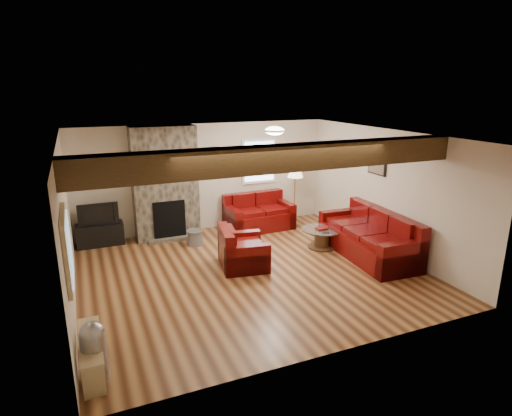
{
  "coord_description": "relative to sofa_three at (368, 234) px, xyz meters",
  "views": [
    {
      "loc": [
        -2.74,
        -6.77,
        3.32
      ],
      "look_at": [
        0.29,
        0.4,
        1.09
      ],
      "focal_mm": 30.0,
      "sensor_mm": 36.0,
      "label": 1
    }
  ],
  "objects": [
    {
      "name": "coffee_table",
      "position": [
        -0.62,
        0.73,
        -0.25
      ],
      "size": [
        0.86,
        0.86,
        0.45
      ],
      "color": "#412A14",
      "rests_on": "floor"
    },
    {
      "name": "television",
      "position": [
        -4.93,
        2.72,
        0.26
      ],
      "size": [
        0.82,
        0.11,
        0.47
      ],
      "primitive_type": "imported",
      "color": "black",
      "rests_on": "tv_cabinet"
    },
    {
      "name": "ceiling_dome",
      "position": [
        -1.58,
        1.09,
        1.98
      ],
      "size": [
        0.4,
        0.4,
        0.18
      ],
      "primitive_type": null,
      "color": "white",
      "rests_on": "room"
    },
    {
      "name": "tv_cabinet",
      "position": [
        -4.93,
        2.72,
        -0.21
      ],
      "size": [
        0.96,
        0.39,
        0.48
      ],
      "primitive_type": "cube",
      "color": "black",
      "rests_on": "floor"
    },
    {
      "name": "armchair_red",
      "position": [
        -2.5,
        0.47,
        -0.07
      ],
      "size": [
        0.98,
        1.08,
        0.77
      ],
      "primitive_type": null,
      "rotation": [
        0.0,
        0.0,
        1.4
      ],
      "color": "#480905",
      "rests_on": "floor"
    },
    {
      "name": "pedal_bin",
      "position": [
        -5.28,
        -1.89,
        -0.08
      ],
      "size": [
        0.36,
        0.36,
        0.74
      ],
      "primitive_type": null,
      "rotation": [
        0.0,
        0.0,
        0.25
      ],
      "color": "#96969B",
      "rests_on": "floor"
    },
    {
      "name": "room",
      "position": [
        -2.48,
        0.19,
        0.79
      ],
      "size": [
        8.0,
        8.0,
        8.0
      ],
      "color": "#532B16",
      "rests_on": "ground"
    },
    {
      "name": "pine_bench",
      "position": [
        -5.31,
        -1.71,
        -0.25
      ],
      "size": [
        0.26,
        1.11,
        0.41
      ],
      "primitive_type": null,
      "color": "tan",
      "rests_on": "floor"
    },
    {
      "name": "sofa_three",
      "position": [
        0.0,
        0.0,
        0.0
      ],
      "size": [
        1.12,
        2.41,
        0.91
      ],
      "primitive_type": null,
      "rotation": [
        0.0,
        0.0,
        -1.63
      ],
      "color": "#480905",
      "rests_on": "floor"
    },
    {
      "name": "artwork_back",
      "position": [
        -2.33,
        2.9,
        1.24
      ],
      "size": [
        0.42,
        0.06,
        0.52
      ],
      "primitive_type": null,
      "color": "black",
      "rests_on": "room"
    },
    {
      "name": "loveseat",
      "position": [
        -1.33,
        2.42,
        -0.04
      ],
      "size": [
        1.59,
        0.95,
        0.83
      ],
      "primitive_type": null,
      "rotation": [
        0.0,
        0.0,
        0.04
      ],
      "color": "#480905",
      "rests_on": "floor"
    },
    {
      "name": "artwork_right",
      "position": [
        0.48,
        0.49,
        1.29
      ],
      "size": [
        0.06,
        0.55,
        0.42
      ],
      "primitive_type": null,
      "color": "black",
      "rests_on": "room"
    },
    {
      "name": "oak_beam",
      "position": [
        -2.48,
        -1.06,
        1.85
      ],
      "size": [
        6.0,
        0.36,
        0.38
      ],
      "primitive_type": "cube",
      "color": "#372210",
      "rests_on": "room"
    },
    {
      "name": "back_window",
      "position": [
        -1.13,
        2.9,
        1.09
      ],
      "size": [
        0.9,
        0.08,
        1.1
      ],
      "primitive_type": null,
      "color": "white",
      "rests_on": "room"
    },
    {
      "name": "floor_lamp",
      "position": [
        -0.4,
        2.38,
        0.79
      ],
      "size": [
        0.37,
        0.37,
        1.46
      ],
      "color": "tan",
      "rests_on": "floor"
    },
    {
      "name": "hatch_window",
      "position": [
        -5.44,
        -1.31,
        0.99
      ],
      "size": [
        0.08,
        1.0,
        0.9
      ],
      "primitive_type": null,
      "color": "tan",
      "rests_on": "room"
    },
    {
      "name": "chimney_breast",
      "position": [
        -3.48,
        2.69,
        0.76
      ],
      "size": [
        1.4,
        0.67,
        2.5
      ],
      "color": "#332F27",
      "rests_on": "floor"
    },
    {
      "name": "coal_bucket",
      "position": [
        -3.05,
        1.96,
        -0.29
      ],
      "size": [
        0.36,
        0.36,
        0.33
      ],
      "primitive_type": null,
      "color": "gray",
      "rests_on": "floor"
    }
  ]
}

